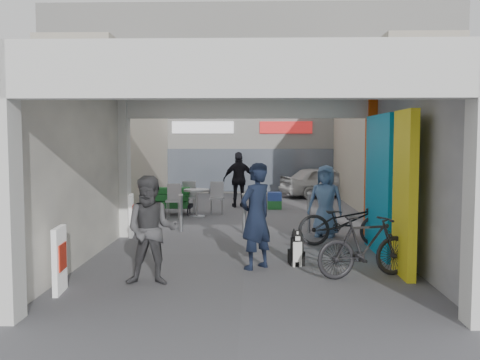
{
  "coord_description": "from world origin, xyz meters",
  "views": [
    {
      "loc": [
        0.18,
        -10.58,
        2.31
      ],
      "look_at": [
        -0.14,
        1.0,
        1.42
      ],
      "focal_mm": 40.0,
      "sensor_mm": 36.0,
      "label": 1
    }
  ],
  "objects_px": {
    "cafe_set": "(194,204)",
    "border_collie": "(297,250)",
    "bicycle_front": "(345,222)",
    "man_back_turned": "(151,230)",
    "man_elderly": "(326,201)",
    "bicycle_rear": "(366,246)",
    "man_with_dog": "(256,216)",
    "produce_stand": "(172,204)",
    "white_van": "(325,182)",
    "man_crates": "(239,180)"
  },
  "relations": [
    {
      "from": "cafe_set",
      "to": "border_collie",
      "type": "xyz_separation_m",
      "value": [
        2.62,
        -6.41,
        -0.07
      ]
    },
    {
      "from": "border_collie",
      "to": "bicycle_front",
      "type": "bearing_deg",
      "value": 49.74
    },
    {
      "from": "man_back_turned",
      "to": "bicycle_front",
      "type": "bearing_deg",
      "value": 39.1
    },
    {
      "from": "man_elderly",
      "to": "man_back_turned",
      "type": "bearing_deg",
      "value": -106.76
    },
    {
      "from": "cafe_set",
      "to": "bicycle_rear",
      "type": "relative_size",
      "value": 0.94
    },
    {
      "from": "man_with_dog",
      "to": "border_collie",
      "type": "bearing_deg",
      "value": 154.24
    },
    {
      "from": "produce_stand",
      "to": "white_van",
      "type": "relative_size",
      "value": 0.34
    },
    {
      "from": "man_elderly",
      "to": "white_van",
      "type": "distance_m",
      "value": 8.78
    },
    {
      "from": "border_collie",
      "to": "man_with_dog",
      "type": "distance_m",
      "value": 1.04
    },
    {
      "from": "man_crates",
      "to": "white_van",
      "type": "xyz_separation_m",
      "value": [
        3.35,
        3.25,
        -0.32
      ]
    },
    {
      "from": "man_back_turned",
      "to": "man_elderly",
      "type": "xyz_separation_m",
      "value": [
        3.32,
        4.29,
        -0.02
      ]
    },
    {
      "from": "border_collie",
      "to": "white_van",
      "type": "distance_m",
      "value": 11.84
    },
    {
      "from": "produce_stand",
      "to": "man_crates",
      "type": "distance_m",
      "value": 2.76
    },
    {
      "from": "produce_stand",
      "to": "man_elderly",
      "type": "distance_m",
      "value": 5.62
    },
    {
      "from": "man_elderly",
      "to": "bicycle_rear",
      "type": "xyz_separation_m",
      "value": [
        0.17,
        -3.77,
        -0.33
      ]
    },
    {
      "from": "man_crates",
      "to": "bicycle_rear",
      "type": "bearing_deg",
      "value": 94.12
    },
    {
      "from": "cafe_set",
      "to": "produce_stand",
      "type": "bearing_deg",
      "value": 162.92
    },
    {
      "from": "man_with_dog",
      "to": "bicycle_rear",
      "type": "relative_size",
      "value": 1.09
    },
    {
      "from": "man_back_turned",
      "to": "man_crates",
      "type": "xyz_separation_m",
      "value": [
        1.12,
        9.74,
        0.07
      ]
    },
    {
      "from": "produce_stand",
      "to": "bicycle_rear",
      "type": "xyz_separation_m",
      "value": [
        4.39,
        -7.44,
        0.2
      ]
    },
    {
      "from": "cafe_set",
      "to": "man_crates",
      "type": "bearing_deg",
      "value": 56.31
    },
    {
      "from": "border_collie",
      "to": "white_van",
      "type": "xyz_separation_m",
      "value": [
        2.05,
        11.65,
        0.34
      ]
    },
    {
      "from": "white_van",
      "to": "cafe_set",
      "type": "bearing_deg",
      "value": 119.6
    },
    {
      "from": "border_collie",
      "to": "man_crates",
      "type": "height_order",
      "value": "man_crates"
    },
    {
      "from": "bicycle_front",
      "to": "white_van",
      "type": "height_order",
      "value": "white_van"
    },
    {
      "from": "cafe_set",
      "to": "border_collie",
      "type": "bearing_deg",
      "value": -67.75
    },
    {
      "from": "produce_stand",
      "to": "man_crates",
      "type": "bearing_deg",
      "value": 55.42
    },
    {
      "from": "cafe_set",
      "to": "bicycle_front",
      "type": "height_order",
      "value": "bicycle_front"
    },
    {
      "from": "white_van",
      "to": "border_collie",
      "type": "bearing_deg",
      "value": 151.33
    },
    {
      "from": "bicycle_front",
      "to": "bicycle_rear",
      "type": "height_order",
      "value": "same"
    },
    {
      "from": "produce_stand",
      "to": "man_elderly",
      "type": "relative_size",
      "value": 0.72
    },
    {
      "from": "border_collie",
      "to": "man_back_turned",
      "type": "relative_size",
      "value": 0.4
    },
    {
      "from": "border_collie",
      "to": "cafe_set",
      "type": "bearing_deg",
      "value": 104.71
    },
    {
      "from": "man_elderly",
      "to": "border_collie",
      "type": "bearing_deg",
      "value": -86.18
    },
    {
      "from": "man_back_turned",
      "to": "man_crates",
      "type": "bearing_deg",
      "value": 81.04
    },
    {
      "from": "man_with_dog",
      "to": "man_crates",
      "type": "xyz_separation_m",
      "value": [
        -0.54,
        8.66,
        -0.01
      ]
    },
    {
      "from": "man_elderly",
      "to": "man_crates",
      "type": "height_order",
      "value": "man_crates"
    },
    {
      "from": "cafe_set",
      "to": "white_van",
      "type": "bearing_deg",
      "value": 48.27
    },
    {
      "from": "man_with_dog",
      "to": "white_van",
      "type": "bearing_deg",
      "value": -147.85
    },
    {
      "from": "man_back_turned",
      "to": "man_elderly",
      "type": "bearing_deg",
      "value": 49.83
    },
    {
      "from": "cafe_set",
      "to": "man_elderly",
      "type": "distance_m",
      "value": 4.97
    },
    {
      "from": "border_collie",
      "to": "bicycle_rear",
      "type": "height_order",
      "value": "bicycle_rear"
    },
    {
      "from": "produce_stand",
      "to": "man_elderly",
      "type": "xyz_separation_m",
      "value": [
        4.22,
        -3.67,
        0.53
      ]
    },
    {
      "from": "cafe_set",
      "to": "white_van",
      "type": "relative_size",
      "value": 0.45
    },
    {
      "from": "produce_stand",
      "to": "bicycle_rear",
      "type": "relative_size",
      "value": 0.7
    },
    {
      "from": "man_with_dog",
      "to": "produce_stand",
      "type": "bearing_deg",
      "value": -114.17
    },
    {
      "from": "cafe_set",
      "to": "bicycle_rear",
      "type": "xyz_separation_m",
      "value": [
        3.7,
        -7.23,
        0.17
      ]
    },
    {
      "from": "produce_stand",
      "to": "man_with_dog",
      "type": "relative_size",
      "value": 0.65
    },
    {
      "from": "border_collie",
      "to": "bicycle_rear",
      "type": "distance_m",
      "value": 1.38
    },
    {
      "from": "border_collie",
      "to": "man_with_dog",
      "type": "relative_size",
      "value": 0.37
    }
  ]
}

